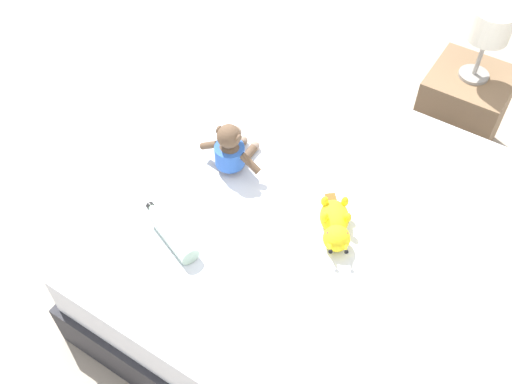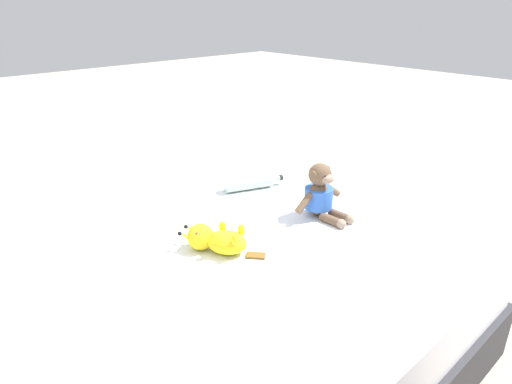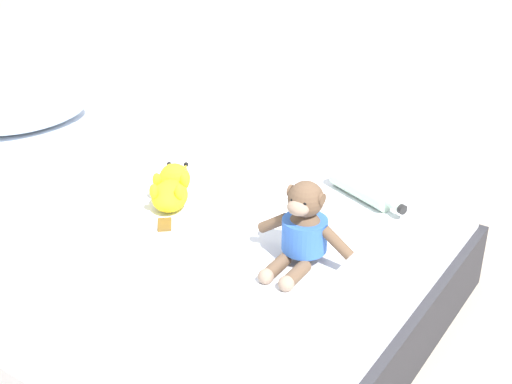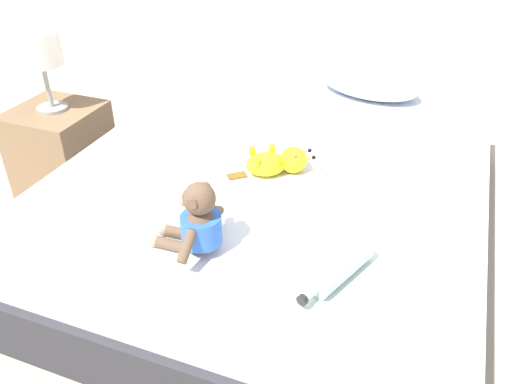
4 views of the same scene
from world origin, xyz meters
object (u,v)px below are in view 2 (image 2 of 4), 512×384
object	(u,v)px
plush_monkey	(321,195)
glass_bottle	(249,182)
bed	(175,328)
plush_yellow_creature	(216,239)

from	to	relation	value
plush_monkey	glass_bottle	world-z (taller)	plush_monkey
bed	plush_monkey	xyz separation A→B (m)	(-0.05, -0.73, 0.32)
bed	glass_bottle	xyz separation A→B (m)	(0.38, -0.70, 0.26)
plush_monkey	glass_bottle	xyz separation A→B (m)	(0.42, 0.03, -0.06)
plush_yellow_creature	plush_monkey	bearing A→B (deg)	-97.81
bed	plush_yellow_creature	bearing A→B (deg)	-83.52
plush_monkey	plush_yellow_creature	size ratio (longest dim) A/B	0.94
plush_yellow_creature	glass_bottle	xyz separation A→B (m)	(0.35, -0.48, -0.01)
plush_monkey	plush_yellow_creature	bearing A→B (deg)	82.19
bed	plush_monkey	distance (m)	0.80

